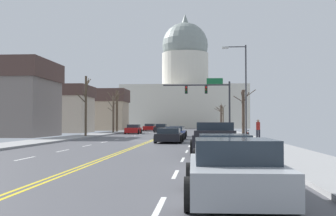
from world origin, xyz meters
name	(u,v)px	position (x,y,z in m)	size (l,w,h in m)	color
ground	(152,140)	(0.00, 0.00, 0.02)	(20.00, 180.00, 0.20)	#48484D
signal_gantry	(210,95)	(5.37, 13.29, 4.85)	(7.91, 0.41, 6.63)	#28282D
street_lamp_right	(243,84)	(7.94, 0.49, 4.97)	(2.13, 0.24, 8.24)	#333338
capitol_building	(185,90)	(0.00, 77.08, 10.02)	(32.17, 18.42, 30.56)	beige
sedan_near_00	(177,132)	(1.66, 9.76, 0.55)	(2.03, 4.26, 1.18)	#9EA3A8
sedan_near_01	(175,133)	(1.85, 2.35, 0.57)	(2.00, 4.26, 1.19)	navy
sedan_near_02	(169,136)	(1.78, -3.70, 0.55)	(2.13, 4.59, 1.15)	black
sedan_near_03	(212,139)	(4.96, -9.52, 0.54)	(2.14, 4.35, 1.13)	black
pickup_truck_near_04	(215,140)	(5.01, -15.54, 0.73)	(2.44, 5.75, 1.60)	black
sedan_near_05	(224,153)	(5.05, -22.87, 0.58)	(2.12, 4.61, 1.21)	silver
sedan_near_06	(234,171)	(4.99, -28.38, 0.59)	(2.12, 4.40, 1.27)	#9EA3A8
sedan_oncoming_00	(133,129)	(-4.96, 20.78, 0.60)	(2.01, 4.25, 1.27)	#B71414
sedan_oncoming_01	(161,128)	(-2.03, 29.81, 0.61)	(2.02, 4.35, 1.32)	black
sedan_oncoming_02	(150,128)	(-5.17, 41.07, 0.59)	(2.20, 4.49, 1.28)	#B71414
flank_building_00	(94,110)	(-16.39, 44.00, 3.99)	(13.02, 7.16, 7.85)	tan
flank_building_02	(54,109)	(-18.21, 27.06, 3.64)	(11.08, 8.02, 7.18)	#B2A38E
bare_tree_00	(223,117)	(8.29, 43.17, 2.52)	(1.53, 2.96, 5.03)	brown
bare_tree_01	(117,110)	(-8.96, 29.40, 3.55)	(2.08, 2.66, 6.45)	#4C3D2D
bare_tree_02	(221,116)	(8.37, 52.69, 2.78)	(2.34, 2.59, 4.99)	#423328
bare_tree_03	(113,112)	(-8.21, 23.00, 3.03)	(1.87, 1.93, 5.96)	brown
bare_tree_04	(243,111)	(8.88, 9.98, 2.84)	(2.61, 2.37, 5.60)	#423328
bare_tree_05	(86,103)	(-7.89, 7.16, 3.66)	(1.43, 3.08, 6.34)	#4C3D2D
pedestrian_00	(258,128)	(9.17, 0.03, 1.08)	(0.35, 0.34, 1.69)	black
bicycle_parked	(248,136)	(8.03, -2.49, 0.49)	(0.12, 1.77, 0.85)	black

